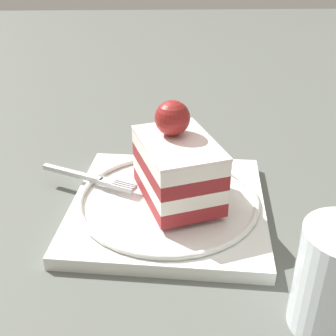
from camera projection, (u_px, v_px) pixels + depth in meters
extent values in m
plane|color=#535751|center=(192.00, 211.00, 0.43)|extent=(2.40, 2.40, 0.00)
cube|color=white|center=(168.00, 205.00, 0.43)|extent=(0.21, 0.21, 0.01)
torus|color=white|center=(168.00, 197.00, 0.43)|extent=(0.20, 0.20, 0.01)
cube|color=maroon|center=(178.00, 191.00, 0.42)|extent=(0.11, 0.09, 0.01)
cube|color=white|center=(178.00, 178.00, 0.41)|extent=(0.11, 0.09, 0.01)
cube|color=maroon|center=(178.00, 165.00, 0.41)|extent=(0.11, 0.09, 0.01)
cube|color=white|center=(178.00, 152.00, 0.40)|extent=(0.11, 0.09, 0.01)
cube|color=white|center=(178.00, 143.00, 0.39)|extent=(0.11, 0.09, 0.00)
sphere|color=maroon|center=(172.00, 118.00, 0.40)|extent=(0.03, 0.03, 0.03)
cube|color=silver|center=(72.00, 173.00, 0.46)|extent=(0.04, 0.07, 0.00)
cube|color=silver|center=(107.00, 182.00, 0.44)|extent=(0.02, 0.02, 0.00)
cube|color=silver|center=(122.00, 189.00, 0.43)|extent=(0.01, 0.02, 0.00)
cube|color=silver|center=(123.00, 187.00, 0.43)|extent=(0.01, 0.02, 0.00)
cube|color=silver|center=(125.00, 186.00, 0.44)|extent=(0.01, 0.02, 0.00)
cube|color=silver|center=(127.00, 184.00, 0.44)|extent=(0.01, 0.02, 0.00)
cylinder|color=#B7232D|center=(332.00, 305.00, 0.30)|extent=(0.05, 0.05, 0.03)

